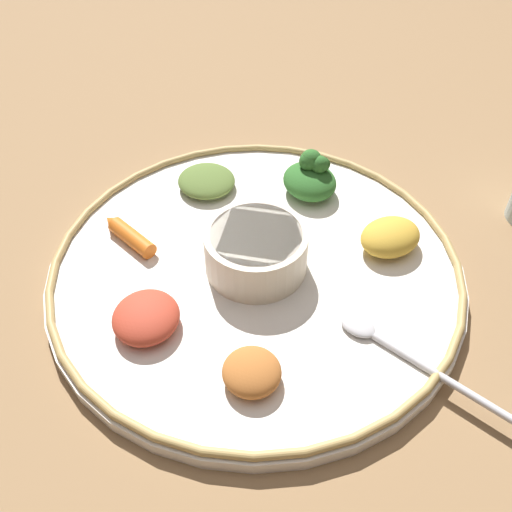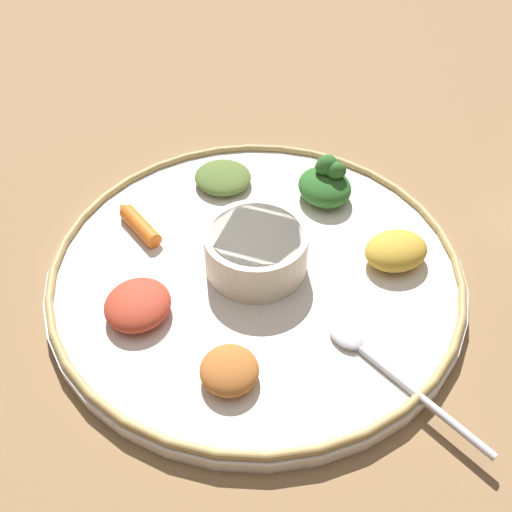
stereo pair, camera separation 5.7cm
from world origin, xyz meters
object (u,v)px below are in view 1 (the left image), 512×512
Objects in this scene: spoon at (396,349)px; carrot_near_spoon at (128,235)px; greens_pile at (311,177)px; center_bowl at (256,249)px.

spoon is 0.29m from carrot_near_spoon.
carrot_near_spoon reaches higher than spoon.
greens_pile is 0.21m from carrot_near_spoon.
greens_pile is (-0.13, -0.02, -0.00)m from center_bowl.
spoon is 0.23m from greens_pile.
greens_pile reaches higher than spoon.
center_bowl is at bearing 7.11° from greens_pile.
spoon is 2.20× the size of carrot_near_spoon.
center_bowl is 0.14m from carrot_near_spoon.
spoon is at bearing 95.48° from carrot_near_spoon.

